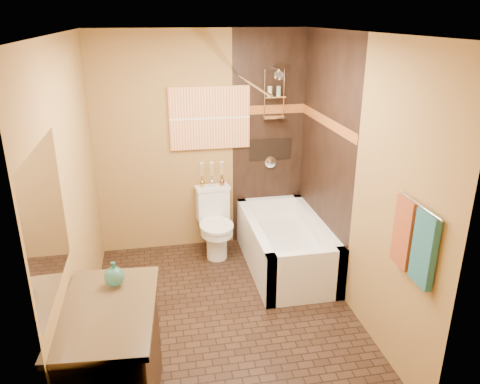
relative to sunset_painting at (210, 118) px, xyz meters
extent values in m
plane|color=black|center=(-0.09, -1.48, -1.55)|extent=(3.00, 3.00, 0.00)
cube|color=olive|center=(-1.29, -1.48, -0.30)|extent=(0.02, 3.00, 2.50)
cube|color=olive|center=(1.11, -1.48, -0.30)|extent=(0.02, 3.00, 2.50)
cube|color=olive|center=(-0.09, 0.02, -0.30)|extent=(2.40, 0.02, 2.50)
cube|color=olive|center=(-0.09, -2.98, -0.30)|extent=(2.40, 0.02, 2.50)
plane|color=silver|center=(-0.09, -1.48, 0.95)|extent=(3.00, 3.00, 0.00)
cube|color=black|center=(0.68, 0.01, -0.30)|extent=(0.85, 0.01, 2.50)
cube|color=black|center=(1.10, -0.73, -0.30)|extent=(0.01, 1.50, 2.50)
cube|color=brown|center=(0.68, 0.00, 0.07)|extent=(0.85, 0.01, 0.10)
cube|color=brown|center=(1.09, -0.73, 0.07)|extent=(0.01, 1.50, 0.10)
cube|color=black|center=(0.71, 0.01, -0.40)|extent=(0.50, 0.01, 0.25)
cylinder|color=silver|center=(0.71, -0.12, 0.53)|extent=(0.02, 0.26, 0.02)
cylinder|color=silver|center=(0.71, -0.28, 0.48)|extent=(0.11, 0.11, 0.09)
cylinder|color=silver|center=(0.71, -0.01, -0.55)|extent=(0.14, 0.02, 0.14)
cylinder|color=silver|center=(0.31, -0.73, 0.47)|extent=(0.03, 1.55, 0.03)
cylinder|color=silver|center=(1.06, -2.53, -0.10)|extent=(0.02, 0.55, 0.02)
cube|color=#1C4E5F|center=(1.07, -2.66, -0.37)|extent=(0.05, 0.22, 0.52)
cube|color=maroon|center=(1.07, -2.40, -0.37)|extent=(0.05, 0.22, 0.52)
cube|color=orange|center=(0.00, 0.00, 0.00)|extent=(0.90, 0.04, 0.70)
cube|color=white|center=(-1.28, -2.48, -0.05)|extent=(0.01, 1.00, 0.90)
cube|color=white|center=(0.71, -1.43, -1.27)|extent=(0.80, 0.10, 0.55)
cube|color=white|center=(0.71, -0.03, -1.27)|extent=(0.80, 0.10, 0.55)
cube|color=white|center=(0.36, -0.73, -1.27)|extent=(0.10, 1.50, 0.55)
cube|color=white|center=(1.06, -0.73, -1.27)|extent=(0.10, 1.50, 0.55)
cube|color=white|center=(0.71, -0.73, -1.38)|extent=(0.64, 1.34, 0.35)
cube|color=white|center=(0.00, -0.09, -1.00)|extent=(0.39, 0.20, 0.37)
cube|color=white|center=(0.00, -0.09, -0.80)|extent=(0.41, 0.22, 0.04)
cylinder|color=white|center=(0.00, -0.38, -1.36)|extent=(0.23, 0.23, 0.37)
cylinder|color=white|center=(0.00, -0.38, -1.20)|extent=(0.36, 0.36, 0.10)
cylinder|color=white|center=(0.00, -0.38, -1.15)|extent=(0.38, 0.38, 0.03)
cube|color=black|center=(-1.02, -2.48, -1.13)|extent=(0.65, 0.98, 0.83)
cube|color=black|center=(-1.01, -2.48, -0.70)|extent=(0.68, 1.03, 0.04)
camera|label=1|loc=(-0.65, -5.12, 1.08)|focal=35.00mm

